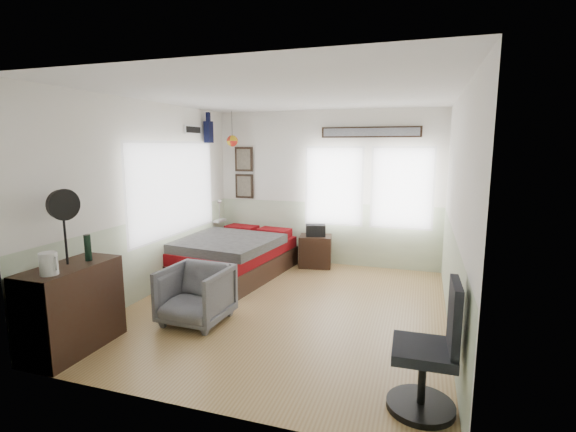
% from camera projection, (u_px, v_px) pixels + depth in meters
% --- Properties ---
extents(ground_plane, '(4.00, 4.50, 0.01)m').
position_uv_depth(ground_plane, '(286.00, 308.00, 5.46)').
color(ground_plane, '#A57845').
extents(room_shell, '(4.02, 4.52, 2.71)m').
position_uv_depth(room_shell, '(285.00, 184.00, 5.39)').
color(room_shell, silver).
rests_on(room_shell, ground_plane).
extents(wall_decor, '(3.55, 1.32, 1.44)m').
position_uv_depth(wall_decor, '(261.00, 146.00, 7.28)').
color(wall_decor, black).
rests_on(wall_decor, room_shell).
extents(bed, '(1.66, 2.19, 0.65)m').
position_uv_depth(bed, '(233.00, 256.00, 6.82)').
color(bed, black).
rests_on(bed, ground_plane).
extents(dresser, '(0.48, 1.00, 0.90)m').
position_uv_depth(dresser, '(72.00, 308.00, 4.28)').
color(dresser, black).
rests_on(dresser, ground_plane).
extents(armchair, '(0.77, 0.79, 0.69)m').
position_uv_depth(armchair, '(196.00, 295.00, 4.96)').
color(armchair, '#51525A').
rests_on(armchair, ground_plane).
extents(nightstand, '(0.62, 0.53, 0.55)m').
position_uv_depth(nightstand, '(315.00, 251.00, 7.30)').
color(nightstand, black).
rests_on(nightstand, ground_plane).
extents(task_chair, '(0.54, 0.54, 1.08)m').
position_uv_depth(task_chair, '(431.00, 359.00, 3.27)').
color(task_chair, black).
rests_on(task_chair, ground_plane).
extents(kettle, '(0.19, 0.16, 0.21)m').
position_uv_depth(kettle, '(49.00, 264.00, 3.88)').
color(kettle, silver).
rests_on(kettle, dresser).
extents(bottle, '(0.07, 0.07, 0.28)m').
position_uv_depth(bottle, '(88.00, 248.00, 4.36)').
color(bottle, black).
rests_on(bottle, dresser).
extents(stand_fan, '(0.16, 0.31, 0.77)m').
position_uv_depth(stand_fan, '(63.00, 206.00, 4.15)').
color(stand_fan, black).
rests_on(stand_fan, dresser).
extents(black_bag, '(0.38, 0.31, 0.20)m').
position_uv_depth(black_bag, '(316.00, 230.00, 7.24)').
color(black_bag, black).
rests_on(black_bag, nightstand).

